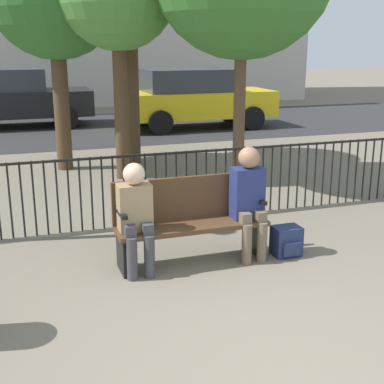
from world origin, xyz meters
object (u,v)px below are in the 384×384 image
Objects in this scene: park_bench at (190,218)px; seated_person_0 at (136,212)px; seated_person_1 at (249,196)px; backpack at (287,241)px; parked_car_1 at (11,97)px; parked_car_0 at (194,98)px.

park_bench is 1.42× the size of seated_person_0.
backpack is (0.44, -0.09, -0.54)m from seated_person_1.
parked_car_0 is at bearing -19.73° from parked_car_1.
parked_car_1 is at bearing 95.75° from seated_person_0.
seated_person_0 is 9.78m from parked_car_0.
park_bench is at bearing 168.89° from seated_person_1.
backpack is at bearing -11.94° from seated_person_1.
parked_car_1 reaches higher than backpack.
backpack is (1.08, -0.22, -0.33)m from park_bench.
backpack is 0.08× the size of parked_car_1.
seated_person_0 is 10.83m from parked_car_1.
parked_car_0 is 1.00× the size of parked_car_1.
parked_car_0 is at bearing 67.59° from seated_person_0.
park_bench is 4.95× the size of backpack.
park_bench is 0.39× the size of parked_car_0.
backpack is 9.38m from parked_car_0.
seated_person_0 is 0.28× the size of parked_car_0.
parked_car_0 reaches higher than seated_person_1.
park_bench is at bearing 168.55° from backpack.
seated_person_1 is at bearing 168.06° from backpack.
parked_car_1 reaches higher than park_bench.
parked_car_0 is (2.03, 9.13, 0.68)m from backpack.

